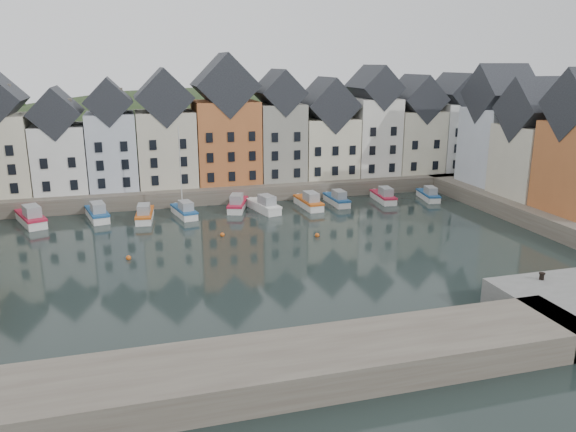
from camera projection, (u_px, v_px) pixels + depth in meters
name	position (u px, v px, depth m)	size (l,w,h in m)	color
ground	(276.00, 256.00, 55.32)	(260.00, 260.00, 0.00)	black
far_quay	(225.00, 185.00, 82.89)	(90.00, 16.00, 2.00)	#52493F
right_quay	(566.00, 212.00, 67.56)	(14.00, 54.00, 2.00)	#52493F
near_wall	(204.00, 379.00, 32.02)	(50.00, 6.00, 2.00)	#52493F
hillside	(206.00, 251.00, 112.04)	(153.60, 70.40, 64.00)	#213018
far_terrace	(248.00, 132.00, 79.79)	(72.37, 8.16, 17.78)	beige
right_terrace	(538.00, 142.00, 69.91)	(8.30, 24.25, 16.36)	silver
mooring_buoys	(226.00, 242.00, 59.18)	(20.50, 5.50, 0.50)	#C55517
boat_a	(31.00, 218.00, 65.95)	(4.48, 7.27, 2.67)	silver
boat_b	(97.00, 213.00, 68.14)	(3.28, 6.69, 2.46)	silver
boat_c	(145.00, 215.00, 67.74)	(2.50, 6.22, 2.32)	silver
boat_d	(184.00, 211.00, 69.43)	(2.98, 6.12, 11.22)	silver
boat_e	(238.00, 204.00, 72.60)	(3.88, 6.53, 2.40)	silver
boat_f	(264.00, 206.00, 71.79)	(3.44, 6.66, 2.45)	silver
boat_g	(309.00, 202.00, 73.60)	(2.39, 6.47, 2.44)	silver
boat_h	(337.00, 199.00, 75.35)	(1.96, 5.90, 2.25)	silver
boat_i	(384.00, 196.00, 76.90)	(2.37, 6.17, 2.32)	silver
boat_j	(429.00, 195.00, 78.00)	(2.62, 5.74, 2.13)	silver
mooring_bollard	(542.00, 276.00, 43.94)	(0.48, 0.48, 0.56)	black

